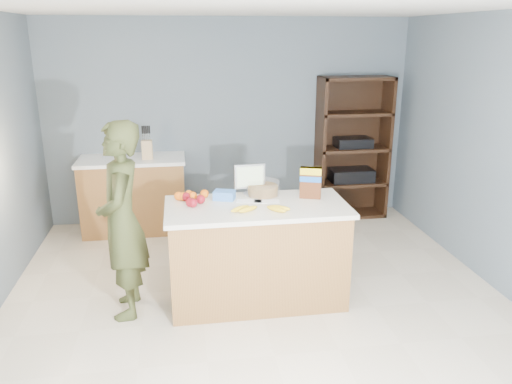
{
  "coord_description": "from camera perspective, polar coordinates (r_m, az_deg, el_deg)",
  "views": [
    {
      "loc": [
        -0.62,
        -3.68,
        2.29
      ],
      "look_at": [
        0.0,
        0.35,
        1.0
      ],
      "focal_mm": 35.0,
      "sensor_mm": 36.0,
      "label": 1
    }
  ],
  "objects": [
    {
      "name": "oranges",
      "position": [
        4.41,
        -7.4,
        -0.43
      ],
      "size": [
        0.3,
        0.21,
        0.08
      ],
      "color": "orange",
      "rests_on": "counter_peninsula"
    },
    {
      "name": "tv",
      "position": [
        4.5,
        -0.72,
        1.68
      ],
      "size": [
        0.28,
        0.12,
        0.28
      ],
      "color": "silver",
      "rests_on": "counter_peninsula"
    },
    {
      "name": "bananas",
      "position": [
        4.1,
        0.57,
        -1.92
      ],
      "size": [
        0.51,
        0.21,
        0.04
      ],
      "color": "yellow",
      "rests_on": "counter_peninsula"
    },
    {
      "name": "apples",
      "position": [
        4.29,
        -7.27,
        -0.95
      ],
      "size": [
        0.2,
        0.26,
        0.08
      ],
      "color": "maroon",
      "rests_on": "counter_peninsula"
    },
    {
      "name": "person",
      "position": [
        4.24,
        -15.06,
        -3.23
      ],
      "size": [
        0.42,
        0.62,
        1.66
      ],
      "primitive_type": "imported",
      "rotation": [
        0.0,
        0.0,
        -1.53
      ],
      "color": "#353B1C",
      "rests_on": "ground"
    },
    {
      "name": "salad_bowl",
      "position": [
        4.51,
        0.79,
        0.37
      ],
      "size": [
        0.3,
        0.3,
        0.13
      ],
      "color": "#267219",
      "rests_on": "counter_peninsula"
    },
    {
      "name": "cereal_box",
      "position": [
        4.42,
        6.26,
        1.33
      ],
      "size": [
        0.2,
        0.13,
        0.28
      ],
      "color": "#592B14",
      "rests_on": "counter_peninsula"
    },
    {
      "name": "walls",
      "position": [
        3.78,
        0.82,
        7.86
      ],
      "size": [
        4.52,
        5.02,
        2.51
      ],
      "color": "slate",
      "rests_on": "ground"
    },
    {
      "name": "shelving_unit",
      "position": [
        6.56,
        10.81,
        4.69
      ],
      "size": [
        0.9,
        0.4,
        1.8
      ],
      "color": "black",
      "rests_on": "ground"
    },
    {
      "name": "counter_peninsula",
      "position": [
        4.44,
        0.1,
        -7.41
      ],
      "size": [
        1.56,
        0.76,
        0.9
      ],
      "color": "brown",
      "rests_on": "ground"
    },
    {
      "name": "knife_block",
      "position": [
        5.96,
        -12.34,
        4.83
      ],
      "size": [
        0.12,
        0.1,
        0.31
      ],
      "color": "tan",
      "rests_on": "back_cabinet"
    },
    {
      "name": "envelopes",
      "position": [
        4.35,
        0.23,
        -1.06
      ],
      "size": [
        0.39,
        0.18,
        0.0
      ],
      "color": "white",
      "rests_on": "counter_peninsula"
    },
    {
      "name": "back_cabinet",
      "position": [
        6.18,
        -13.74,
        -0.26
      ],
      "size": [
        1.24,
        0.62,
        0.9
      ],
      "color": "brown",
      "rests_on": "ground"
    },
    {
      "name": "blue_carton",
      "position": [
        4.39,
        -3.64,
        -0.36
      ],
      "size": [
        0.21,
        0.17,
        0.08
      ],
      "primitive_type": "cube",
      "rotation": [
        0.0,
        0.0,
        -0.34
      ],
      "color": "blue",
      "rests_on": "counter_peninsula"
    },
    {
      "name": "floor",
      "position": [
        4.37,
        0.72,
        -13.99
      ],
      "size": [
        4.5,
        5.0,
        0.02
      ],
      "primitive_type": "cube",
      "color": "beige",
      "rests_on": "ground"
    }
  ]
}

